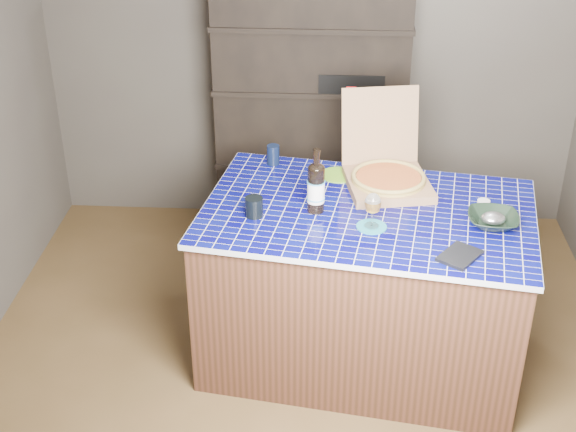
# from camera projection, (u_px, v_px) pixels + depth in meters

# --- Properties ---
(room) EXTENTS (3.50, 3.50, 3.50)m
(room) POSITION_uv_depth(u_px,v_px,m) (300.00, 159.00, 3.65)
(room) COLOR brown
(room) RESTS_ON ground
(shelving_unit) EXTENTS (1.20, 0.41, 1.80)m
(shelving_unit) POSITION_uv_depth(u_px,v_px,m) (312.00, 106.00, 5.15)
(shelving_unit) COLOR black
(shelving_unit) RESTS_ON floor
(kitchen_island) EXTENTS (1.77, 1.27, 0.89)m
(kitchen_island) POSITION_uv_depth(u_px,v_px,m) (364.00, 285.00, 4.18)
(kitchen_island) COLOR #4E2A1E
(kitchen_island) RESTS_ON floor
(pizza_box) EXTENTS (0.50, 0.57, 0.45)m
(pizza_box) POSITION_uv_depth(u_px,v_px,m) (387.00, 175.00, 4.16)
(pizza_box) COLOR #936E4B
(pizza_box) RESTS_ON kitchen_island
(mead_bottle) EXTENTS (0.09, 0.09, 0.34)m
(mead_bottle) POSITION_uv_depth(u_px,v_px,m) (316.00, 187.00, 3.89)
(mead_bottle) COLOR black
(mead_bottle) RESTS_ON kitchen_island
(teal_trivet) EXTENTS (0.15, 0.15, 0.01)m
(teal_trivet) POSITION_uv_depth(u_px,v_px,m) (371.00, 227.00, 3.82)
(teal_trivet) COLOR teal
(teal_trivet) RESTS_ON kitchen_island
(wine_glass) EXTENTS (0.08, 0.08, 0.18)m
(wine_glass) POSITION_uv_depth(u_px,v_px,m) (373.00, 204.00, 3.76)
(wine_glass) COLOR white
(wine_glass) RESTS_ON teal_trivet
(tumbler) EXTENTS (0.09, 0.09, 0.10)m
(tumbler) POSITION_uv_depth(u_px,v_px,m) (254.00, 207.00, 3.89)
(tumbler) COLOR black
(tumbler) RESTS_ON kitchen_island
(dvd_case) EXTENTS (0.23, 0.24, 0.02)m
(dvd_case) POSITION_uv_depth(u_px,v_px,m) (460.00, 256.00, 3.58)
(dvd_case) COLOR black
(dvd_case) RESTS_ON kitchen_island
(bowl) EXTENTS (0.26, 0.26, 0.06)m
(bowl) POSITION_uv_depth(u_px,v_px,m) (493.00, 220.00, 3.82)
(bowl) COLOR black
(bowl) RESTS_ON kitchen_island
(foil_contents) EXTENTS (0.12, 0.10, 0.05)m
(foil_contents) POSITION_uv_depth(u_px,v_px,m) (493.00, 218.00, 3.81)
(foil_contents) COLOR silver
(foil_contents) RESTS_ON bowl
(white_jar) EXTENTS (0.06, 0.06, 0.05)m
(white_jar) POSITION_uv_depth(u_px,v_px,m) (483.00, 205.00, 3.95)
(white_jar) COLOR silver
(white_jar) RESTS_ON kitchen_island
(navy_cup) EXTENTS (0.07, 0.07, 0.11)m
(navy_cup) POSITION_uv_depth(u_px,v_px,m) (273.00, 155.00, 4.40)
(navy_cup) COLOR black
(navy_cup) RESTS_ON kitchen_island
(green_trivet) EXTENTS (0.19, 0.19, 0.01)m
(green_trivet) POSITION_uv_depth(u_px,v_px,m) (338.00, 175.00, 4.30)
(green_trivet) COLOR #63A623
(green_trivet) RESTS_ON kitchen_island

